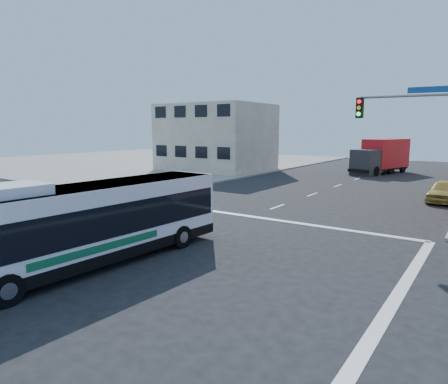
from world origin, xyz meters
The scene contains 7 objects.
ground centered at (0.00, 0.00, 0.00)m, with size 120.00×120.00×0.00m, color black.
sidewalk_nw centered at (-35.00, 35.00, 0.07)m, with size 50.00×50.00×0.15m, color gray.
building_west centered at (-17.02, 29.98, 4.01)m, with size 12.06×10.06×8.00m.
signal_mast_ne centered at (9.08, 10.62, 4.98)m, with size 7.91×1.13×8.07m.
transit_bus centered at (-0.56, -1.12, 1.64)m, with size 3.06×11.47×3.36m.
box_truck centered at (0.67, 37.56, 1.90)m, with size 4.89×9.05×3.92m.
parked_car centered at (8.87, 21.21, 0.78)m, with size 1.84×4.58×1.56m, color gold.
Camera 1 is at (11.65, -10.21, 5.07)m, focal length 32.00 mm.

